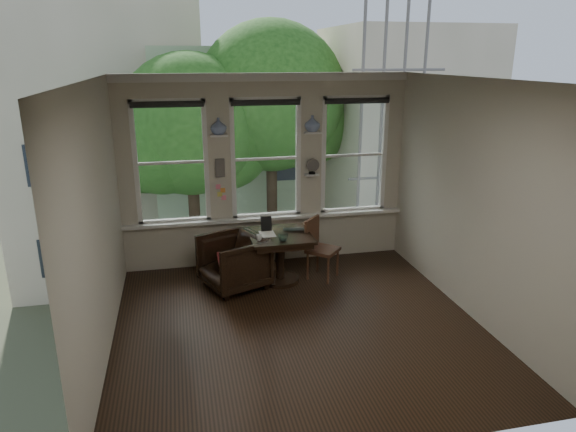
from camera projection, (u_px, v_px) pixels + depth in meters
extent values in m
plane|color=black|center=(298.00, 325.00, 6.46)|extent=(4.50, 4.50, 0.00)
plane|color=silver|center=(300.00, 79.00, 5.57)|extent=(4.50, 4.50, 0.00)
plane|color=#BFB5A3|center=(266.00, 171.00, 8.11)|extent=(4.50, 0.00, 4.50)
plane|color=#BFB5A3|center=(367.00, 294.00, 3.92)|extent=(4.50, 0.00, 4.50)
plane|color=#BFB5A3|center=(97.00, 224.00, 5.56)|extent=(0.00, 4.50, 4.50)
plane|color=#BFB5A3|center=(472.00, 200.00, 6.47)|extent=(0.00, 4.50, 4.50)
cube|color=white|center=(219.00, 135.00, 7.69)|extent=(0.26, 0.16, 0.03)
cube|color=white|center=(312.00, 133.00, 7.99)|extent=(0.26, 0.16, 0.03)
cube|color=#59544F|center=(220.00, 168.00, 7.87)|extent=(0.14, 0.06, 0.28)
imported|color=silver|center=(218.00, 126.00, 7.65)|extent=(0.24, 0.24, 0.25)
imported|color=silver|center=(312.00, 124.00, 7.95)|extent=(0.24, 0.24, 0.25)
imported|color=black|center=(234.00, 262.00, 7.42)|extent=(1.11, 1.09, 0.78)
cube|color=maroon|center=(234.00, 258.00, 7.40)|extent=(0.45, 0.45, 0.06)
imported|color=black|center=(295.00, 231.00, 7.60)|extent=(0.37, 0.27, 0.03)
imported|color=white|center=(259.00, 238.00, 7.23)|extent=(0.11, 0.11, 0.08)
imported|color=white|center=(283.00, 237.00, 7.21)|extent=(0.17, 0.17, 0.11)
cube|color=black|center=(266.00, 224.00, 7.61)|extent=(0.16, 0.08, 0.22)
cube|color=silver|center=(267.00, 234.00, 7.50)|extent=(0.22, 0.30, 0.00)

